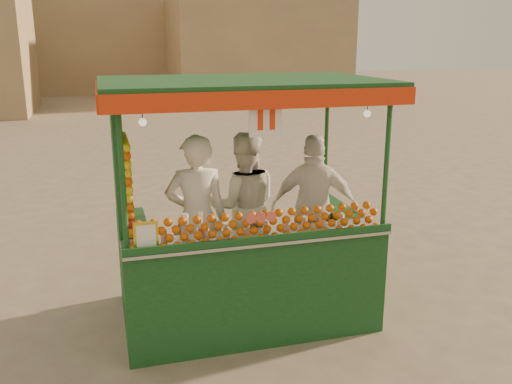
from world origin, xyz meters
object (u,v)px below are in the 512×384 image
object	(u,v)px
juice_cart	(240,247)
vendor_middle	(244,206)
vendor_left	(197,218)
vendor_right	(314,208)

from	to	relation	value
juice_cart	vendor_middle	xyz separation A→B (m)	(0.17, 0.48, 0.30)
juice_cart	vendor_left	size ratio (longest dim) A/B	1.62
juice_cart	vendor_right	bearing A→B (deg)	14.21
vendor_left	vendor_right	bearing A→B (deg)	-170.96
juice_cart	vendor_right	world-z (taller)	juice_cart
vendor_middle	vendor_left	bearing A→B (deg)	41.17
vendor_middle	vendor_right	xyz separation A→B (m)	(0.75, -0.24, -0.01)
vendor_middle	vendor_right	distance (m)	0.79
juice_cart	vendor_right	size ratio (longest dim) A/B	1.70
juice_cart	vendor_left	world-z (taller)	juice_cart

